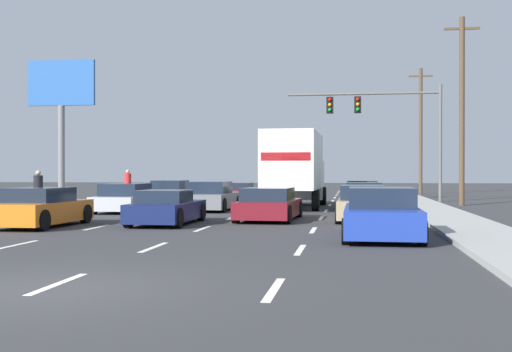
# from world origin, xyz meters

# --- Properties ---
(ground_plane) EXTENTS (140.00, 140.00, 0.00)m
(ground_plane) POSITION_xyz_m (0.00, 25.00, 0.00)
(ground_plane) COLOR #333335
(sidewalk_right) EXTENTS (2.20, 80.00, 0.14)m
(sidewalk_right) POSITION_xyz_m (8.05, 20.00, 0.07)
(sidewalk_right) COLOR #9E9E99
(sidewalk_right) RESTS_ON ground_plane
(sidewalk_left) EXTENTS (2.20, 80.00, 0.14)m
(sidewalk_left) POSITION_xyz_m (-8.05, 20.00, 0.07)
(sidewalk_left) COLOR #9E9E99
(sidewalk_left) RESTS_ON ground_plane
(lane_markings) EXTENTS (6.94, 57.00, 0.01)m
(lane_markings) POSITION_xyz_m (-0.00, 23.00, 0.00)
(lane_markings) COLOR silver
(lane_markings) RESTS_ON ground_plane
(car_black) EXTENTS (2.03, 4.13, 1.28)m
(car_black) POSITION_xyz_m (-5.35, 25.92, 0.59)
(car_black) COLOR black
(car_black) RESTS_ON ground_plane
(car_silver) EXTENTS (1.98, 4.57, 1.24)m
(car_silver) POSITION_xyz_m (-5.18, 18.31, 0.58)
(car_silver) COLOR #B7BABF
(car_silver) RESTS_ON ground_plane
(car_orange) EXTENTS (1.86, 4.18, 1.25)m
(car_orange) POSITION_xyz_m (-5.27, 10.53, 0.59)
(car_orange) COLOR orange
(car_orange) RESTS_ON ground_plane
(car_red) EXTENTS (1.89, 4.08, 1.13)m
(car_red) POSITION_xyz_m (-1.86, 27.46, 0.53)
(car_red) COLOR red
(car_red) RESTS_ON ground_plane
(car_gray) EXTENTS (2.09, 4.12, 1.32)m
(car_gray) POSITION_xyz_m (-1.75, 19.67, 0.60)
(car_gray) COLOR slate
(car_gray) RESTS_ON ground_plane
(car_navy) EXTENTS (1.82, 4.27, 1.15)m
(car_navy) POSITION_xyz_m (-1.59, 12.05, 0.53)
(car_navy) COLOR #141E4C
(car_navy) RESTS_ON ground_plane
(box_truck) EXTENTS (2.68, 8.39, 3.59)m
(box_truck) POSITION_xyz_m (1.85, 22.30, 2.03)
(box_truck) COLOR white
(box_truck) RESTS_ON ground_plane
(car_maroon) EXTENTS (2.13, 4.48, 1.18)m
(car_maroon) POSITION_xyz_m (1.58, 14.30, 0.56)
(car_maroon) COLOR maroon
(car_maroon) RESTS_ON ground_plane
(car_yellow) EXTENTS (1.98, 4.38, 1.26)m
(car_yellow) POSITION_xyz_m (5.12, 27.17, 0.58)
(car_yellow) COLOR yellow
(car_yellow) RESTS_ON ground_plane
(car_green) EXTENTS (1.93, 4.61, 1.27)m
(car_green) POSITION_xyz_m (5.08, 20.84, 0.58)
(car_green) COLOR #196B38
(car_green) RESTS_ON ground_plane
(car_tan) EXTENTS (1.87, 4.56, 1.28)m
(car_tan) POSITION_xyz_m (4.92, 14.64, 0.59)
(car_tan) COLOR tan
(car_tan) RESTS_ON ground_plane
(car_blue) EXTENTS (2.03, 4.57, 1.34)m
(car_blue) POSITION_xyz_m (5.32, 8.41, 0.61)
(car_blue) COLOR #1E389E
(car_blue) RESTS_ON ground_plane
(traffic_signal_mast) EXTENTS (9.03, 0.69, 6.85)m
(traffic_signal_mast) POSITION_xyz_m (5.94, 30.10, 5.17)
(traffic_signal_mast) COLOR #595B56
(traffic_signal_mast) RESTS_ON ground_plane
(utility_pole_mid) EXTENTS (1.80, 0.28, 9.79)m
(utility_pole_mid) POSITION_xyz_m (10.20, 26.02, 5.04)
(utility_pole_mid) COLOR brown
(utility_pole_mid) RESTS_ON ground_plane
(utility_pole_far) EXTENTS (1.80, 0.28, 9.79)m
(utility_pole_far) POSITION_xyz_m (9.84, 43.00, 5.04)
(utility_pole_far) COLOR brown
(utility_pole_far) RESTS_ON ground_plane
(roadside_billboard) EXTENTS (3.80, 0.36, 7.85)m
(roadside_billboard) POSITION_xyz_m (-11.17, 24.69, 5.55)
(roadside_billboard) COLOR slate
(roadside_billboard) RESTS_ON ground_plane
(pedestrian_near_corner) EXTENTS (0.38, 0.38, 1.68)m
(pedestrian_near_corner) POSITION_xyz_m (-8.44, 16.58, 0.97)
(pedestrian_near_corner) COLOR brown
(pedestrian_near_corner) RESTS_ON sidewalk_left
(pedestrian_mid_block) EXTENTS (0.38, 0.38, 1.74)m
(pedestrian_mid_block) POSITION_xyz_m (-7.87, 26.04, 1.01)
(pedestrian_mid_block) COLOR #3F3F42
(pedestrian_mid_block) RESTS_ON sidewalk_left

